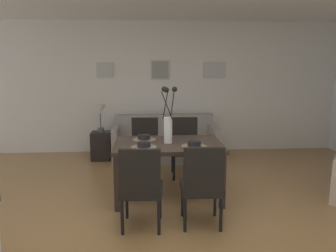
{
  "coord_description": "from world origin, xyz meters",
  "views": [
    {
      "loc": [
        -0.26,
        -3.58,
        1.74
      ],
      "look_at": [
        0.01,
        0.74,
        0.96
      ],
      "focal_mm": 36.08,
      "sensor_mm": 36.0,
      "label": 1
    }
  ],
  "objects_px": {
    "table_lamp": "(100,112)",
    "side_table": "(101,146)",
    "dining_table": "(168,149)",
    "framed_picture_center": "(160,70)",
    "dining_chair_far_right": "(185,144)",
    "bowl_far_left": "(194,143)",
    "framed_picture_left": "(105,70)",
    "bowl_near_left": "(144,144)",
    "dining_chair_near_right": "(145,144)",
    "bowl_near_right": "(144,137)",
    "dining_chair_near_left": "(141,184)",
    "dining_chair_far_left": "(202,182)",
    "framed_picture_right": "(214,70)",
    "centerpiece_vase": "(168,122)",
    "sofa": "(165,144)"
  },
  "relations": [
    {
      "from": "sofa",
      "to": "table_lamp",
      "type": "relative_size",
      "value": 3.77
    },
    {
      "from": "dining_table",
      "to": "bowl_near_left",
      "type": "xyz_separation_m",
      "value": [
        -0.32,
        -0.22,
        0.13
      ]
    },
    {
      "from": "dining_table",
      "to": "bowl_near_right",
      "type": "height_order",
      "value": "bowl_near_right"
    },
    {
      "from": "dining_chair_far_left",
      "to": "side_table",
      "type": "bearing_deg",
      "value": 117.28
    },
    {
      "from": "framed_picture_left",
      "to": "bowl_near_left",
      "type": "bearing_deg",
      "value": -73.95
    },
    {
      "from": "framed_picture_left",
      "to": "dining_chair_near_left",
      "type": "bearing_deg",
      "value": -77.59
    },
    {
      "from": "bowl_far_left",
      "to": "bowl_near_left",
      "type": "bearing_deg",
      "value": 180.0
    },
    {
      "from": "dining_table",
      "to": "centerpiece_vase",
      "type": "distance_m",
      "value": 0.37
    },
    {
      "from": "dining_chair_near_right",
      "to": "bowl_near_right",
      "type": "bearing_deg",
      "value": -90.62
    },
    {
      "from": "bowl_near_left",
      "to": "table_lamp",
      "type": "xyz_separation_m",
      "value": [
        -0.81,
        2.12,
        0.11
      ]
    },
    {
      "from": "dining_table",
      "to": "framed_picture_center",
      "type": "xyz_separation_m",
      "value": [
        0.0,
        2.46,
        1.0
      ]
    },
    {
      "from": "sofa",
      "to": "bowl_near_right",
      "type": "bearing_deg",
      "value": -102.46
    },
    {
      "from": "framed_picture_left",
      "to": "bowl_far_left",
      "type": "bearing_deg",
      "value": -62.39
    },
    {
      "from": "dining_chair_near_right",
      "to": "bowl_far_left",
      "type": "xyz_separation_m",
      "value": [
        0.62,
        -1.11,
        0.27
      ]
    },
    {
      "from": "bowl_far_left",
      "to": "table_lamp",
      "type": "xyz_separation_m",
      "value": [
        -1.44,
        2.12,
        0.11
      ]
    },
    {
      "from": "dining_chair_far_left",
      "to": "centerpiece_vase",
      "type": "height_order",
      "value": "centerpiece_vase"
    },
    {
      "from": "bowl_near_right",
      "to": "side_table",
      "type": "relative_size",
      "value": 0.33
    },
    {
      "from": "framed_picture_right",
      "to": "dining_chair_near_left",
      "type": "bearing_deg",
      "value": -112.95
    },
    {
      "from": "sofa",
      "to": "table_lamp",
      "type": "bearing_deg",
      "value": -179.56
    },
    {
      "from": "bowl_near_left",
      "to": "framed_picture_right",
      "type": "xyz_separation_m",
      "value": [
        1.4,
        2.68,
        0.87
      ]
    },
    {
      "from": "framed_picture_left",
      "to": "dining_chair_far_left",
      "type": "bearing_deg",
      "value": -67.39
    },
    {
      "from": "centerpiece_vase",
      "to": "sofa",
      "type": "bearing_deg",
      "value": 88.25
    },
    {
      "from": "dining_table",
      "to": "dining_chair_far_left",
      "type": "relative_size",
      "value": 1.52
    },
    {
      "from": "dining_chair_far_right",
      "to": "side_table",
      "type": "distance_m",
      "value": 1.78
    },
    {
      "from": "dining_table",
      "to": "sofa",
      "type": "xyz_separation_m",
      "value": [
        0.06,
        1.91,
        -0.37
      ]
    },
    {
      "from": "dining_chair_far_right",
      "to": "framed_picture_left",
      "type": "height_order",
      "value": "framed_picture_left"
    },
    {
      "from": "dining_table",
      "to": "dining_chair_far_left",
      "type": "xyz_separation_m",
      "value": [
        0.31,
        -0.89,
        -0.14
      ]
    },
    {
      "from": "sofa",
      "to": "framed_picture_center",
      "type": "distance_m",
      "value": 1.48
    },
    {
      "from": "bowl_near_right",
      "to": "table_lamp",
      "type": "bearing_deg",
      "value": 115.8
    },
    {
      "from": "dining_chair_far_left",
      "to": "framed_picture_right",
      "type": "xyz_separation_m",
      "value": [
        0.77,
        3.35,
        1.14
      ]
    },
    {
      "from": "dining_table",
      "to": "bowl_near_right",
      "type": "relative_size",
      "value": 8.24
    },
    {
      "from": "centerpiece_vase",
      "to": "dining_chair_near_right",
      "type": "bearing_deg",
      "value": 109.01
    },
    {
      "from": "dining_chair_near_left",
      "to": "bowl_near_left",
      "type": "xyz_separation_m",
      "value": [
        0.03,
        0.7,
        0.27
      ]
    },
    {
      "from": "dining_chair_far_right",
      "to": "framed_picture_center",
      "type": "xyz_separation_m",
      "value": [
        -0.33,
        1.56,
        1.14
      ]
    },
    {
      "from": "dining_chair_far_right",
      "to": "framed_picture_right",
      "type": "height_order",
      "value": "framed_picture_right"
    },
    {
      "from": "bowl_near_left",
      "to": "framed_picture_right",
      "type": "height_order",
      "value": "framed_picture_right"
    },
    {
      "from": "centerpiece_vase",
      "to": "framed_picture_left",
      "type": "distance_m",
      "value": 2.76
    },
    {
      "from": "bowl_far_left",
      "to": "framed_picture_center",
      "type": "relative_size",
      "value": 0.44
    },
    {
      "from": "bowl_far_left",
      "to": "framed_picture_right",
      "type": "distance_m",
      "value": 2.92
    },
    {
      "from": "dining_chair_near_right",
      "to": "side_table",
      "type": "bearing_deg",
      "value": 129.29
    },
    {
      "from": "framed_picture_left",
      "to": "dining_chair_near_right",
      "type": "bearing_deg",
      "value": -63.55
    },
    {
      "from": "dining_chair_near_right",
      "to": "framed_picture_left",
      "type": "xyz_separation_m",
      "value": [
        -0.78,
        1.56,
        1.14
      ]
    },
    {
      "from": "dining_chair_near_left",
      "to": "centerpiece_vase",
      "type": "xyz_separation_m",
      "value": [
        0.34,
        0.91,
        0.51
      ]
    },
    {
      "from": "dining_chair_near_right",
      "to": "dining_chair_far_right",
      "type": "xyz_separation_m",
      "value": [
        0.63,
        0.0,
        0.0
      ]
    },
    {
      "from": "bowl_far_left",
      "to": "dining_chair_far_right",
      "type": "bearing_deg",
      "value": 89.48
    },
    {
      "from": "dining_chair_far_left",
      "to": "side_table",
      "type": "xyz_separation_m",
      "value": [
        -1.44,
        2.79,
        -0.25
      ]
    },
    {
      "from": "bowl_near_right",
      "to": "dining_chair_near_right",
      "type": "bearing_deg",
      "value": 89.38
    },
    {
      "from": "sofa",
      "to": "table_lamp",
      "type": "distance_m",
      "value": 1.34
    },
    {
      "from": "centerpiece_vase",
      "to": "bowl_near_left",
      "type": "height_order",
      "value": "centerpiece_vase"
    },
    {
      "from": "table_lamp",
      "to": "side_table",
      "type": "bearing_deg",
      "value": 0.0
    }
  ]
}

